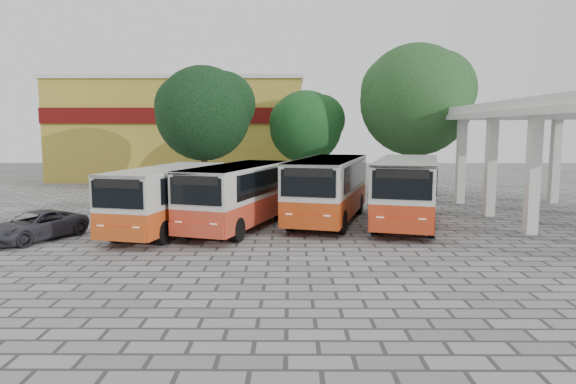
{
  "coord_description": "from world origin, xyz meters",
  "views": [
    {
      "loc": [
        -1.79,
        -18.51,
        4.19
      ],
      "look_at": [
        -1.9,
        3.34,
        1.5
      ],
      "focal_mm": 32.0,
      "sensor_mm": 36.0,
      "label": 1
    }
  ],
  "objects_px": {
    "bus_centre_right": "(328,185)",
    "bus_far_left": "(167,195)",
    "bus_centre_left": "(238,192)",
    "bus_far_right": "(407,187)",
    "parked_car": "(36,226)"
  },
  "relations": [
    {
      "from": "bus_far_left",
      "to": "bus_centre_left",
      "type": "distance_m",
      "value": 2.91
    },
    {
      "from": "bus_centre_left",
      "to": "bus_centre_right",
      "type": "height_order",
      "value": "bus_centre_right"
    },
    {
      "from": "bus_centre_left",
      "to": "bus_far_right",
      "type": "distance_m",
      "value": 7.34
    },
    {
      "from": "parked_car",
      "to": "bus_far_right",
      "type": "bearing_deg",
      "value": 37.74
    },
    {
      "from": "bus_far_left",
      "to": "bus_far_right",
      "type": "relative_size",
      "value": 0.9
    },
    {
      "from": "bus_centre_left",
      "to": "bus_far_right",
      "type": "xyz_separation_m",
      "value": [
        7.28,
        0.93,
        0.12
      ]
    },
    {
      "from": "bus_far_right",
      "to": "parked_car",
      "type": "xyz_separation_m",
      "value": [
        -14.78,
        -3.18,
        -1.13
      ]
    },
    {
      "from": "bus_far_left",
      "to": "parked_car",
      "type": "relative_size",
      "value": 1.96
    },
    {
      "from": "parked_car",
      "to": "bus_far_left",
      "type": "bearing_deg",
      "value": 45.53
    },
    {
      "from": "bus_centre_left",
      "to": "bus_centre_right",
      "type": "distance_m",
      "value": 4.23
    },
    {
      "from": "bus_centre_right",
      "to": "bus_far_right",
      "type": "bearing_deg",
      "value": 3.31
    },
    {
      "from": "bus_far_left",
      "to": "bus_centre_right",
      "type": "relative_size",
      "value": 0.91
    },
    {
      "from": "bus_centre_right",
      "to": "bus_far_left",
      "type": "bearing_deg",
      "value": -146.57
    },
    {
      "from": "bus_centre_right",
      "to": "bus_far_right",
      "type": "xyz_separation_m",
      "value": [
        3.38,
        -0.72,
        0.01
      ]
    },
    {
      "from": "bus_far_left",
      "to": "bus_centre_left",
      "type": "bearing_deg",
      "value": 24.73
    }
  ]
}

